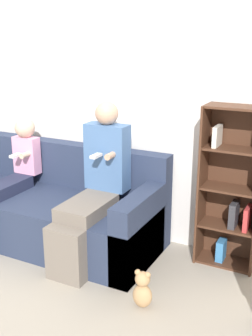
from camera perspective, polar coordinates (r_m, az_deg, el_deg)
ground_plane at (r=3.57m, az=-12.10°, el=-13.38°), size 14.00×14.00×0.00m
back_wall at (r=3.92m, az=-4.08°, el=9.64°), size 10.00×0.06×2.55m
couch at (r=3.97m, az=-10.77°, el=-5.42°), size 2.16×0.86×0.85m
adult_seated at (r=3.45m, az=-4.31°, el=-2.13°), size 0.37×0.82×1.30m
child_seated at (r=3.98m, az=-15.81°, el=-1.58°), size 0.25×0.84×1.08m
bookshelf at (r=3.46m, az=14.11°, el=-2.95°), size 0.47×0.26×1.31m
teddy_bear at (r=3.03m, az=2.25°, el=-16.18°), size 0.14×0.11×0.28m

